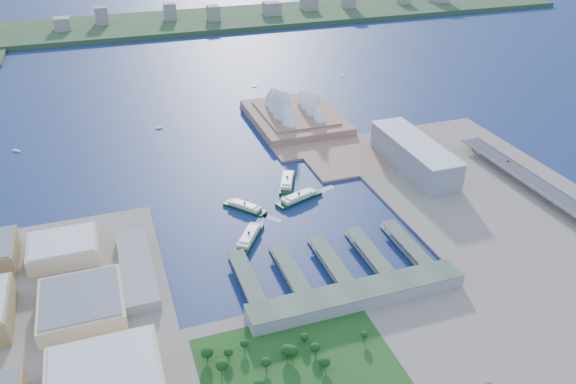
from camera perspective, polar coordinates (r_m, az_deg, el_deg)
name	(u,v)px	position (r m, az deg, el deg)	size (l,w,h in m)	color
ground	(291,228)	(606.73, 0.29, -3.65)	(3000.00, 3000.00, 0.00)	#0D1941
west_land	(39,350)	(505.63, -23.97, -14.48)	(220.00, 390.00, 3.00)	gray
south_land	(381,367)	(458.31, 9.42, -17.15)	(720.00, 180.00, 3.00)	gray
east_land	(506,211)	(678.49, 21.30, -1.86)	(240.00, 500.00, 3.00)	gray
peninsula	(301,125)	(855.36, 1.34, 6.79)	(135.00, 220.00, 3.00)	#956B51
far_shore	(162,24)	(1504.46, -12.68, 16.33)	(2200.00, 260.00, 12.00)	#2D4926
opera_house	(295,102)	(860.81, 0.74, 9.13)	(134.00, 180.00, 58.00)	white
toaster_building	(414,155)	(736.08, 12.69, 3.73)	(45.00, 155.00, 35.00)	gray
expressway	(557,201)	(706.87, 25.68, -0.85)	(26.00, 340.00, 11.85)	gray
west_buildings	(37,308)	(522.85, -24.17, -10.70)	(200.00, 280.00, 27.00)	olive
ferry_wharves	(330,261)	(551.13, 4.28, -7.01)	(184.00, 90.00, 9.30)	#485742
terminal_building	(358,295)	(506.37, 7.08, -10.38)	(200.00, 28.00, 12.00)	gray
park	(299,359)	(445.38, 1.13, -16.59)	(150.00, 110.00, 16.00)	#194714
far_skyline	(162,12)	(1478.08, -12.72, 17.43)	(1900.00, 140.00, 55.00)	gray
ferry_a	(245,205)	(638.65, -4.42, -1.37)	(13.43, 52.75, 9.97)	black
ferry_b	(287,180)	(689.01, -0.08, 1.26)	(15.25, 59.91, 11.33)	black
ferry_c	(249,236)	(585.48, -3.99, -4.45)	(14.92, 58.60, 11.08)	black
ferry_d	(299,196)	(654.07, 1.11, -0.42)	(15.10, 59.31, 11.22)	black
boat_a	(16,150)	(860.58, -25.87, 3.83)	(3.19, 12.76, 2.46)	white
boat_b	(159,128)	(868.94, -12.97, 6.38)	(3.44, 9.82, 2.65)	white
boat_c	(342,75)	(1091.68, 5.49, 11.75)	(3.20, 10.97, 2.47)	white
boat_e	(255,86)	(1026.84, -3.40, 10.68)	(3.10, 9.76, 2.40)	white
car_c	(508,161)	(765.78, 21.44, 2.95)	(1.72, 4.24, 1.23)	slate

